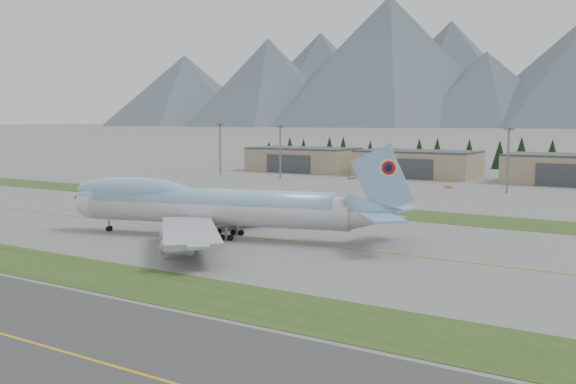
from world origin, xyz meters
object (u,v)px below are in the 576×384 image
Objects in this scene: hangar_center at (418,164)px; service_vehicle_a at (352,179)px; boeing_747_freighter at (212,206)px; hangar_left at (303,159)px; hangar_right at (575,169)px; service_vehicle_b at (449,188)px.

hangar_center is 11.92× the size of service_vehicle_a.
boeing_747_freighter is 169.24m from hangar_left.
hangar_center reaches higher than service_vehicle_a.
hangar_center is 30.90m from service_vehicle_a.
hangar_center is at bearing 0.00° from hangar_left.
boeing_747_freighter is at bearing -84.23° from hangar_center.
hangar_left is 1.00× the size of hangar_right.
service_vehicle_b is at bearing -8.17° from service_vehicle_a.
hangar_right reaches higher than service_vehicle_b.
hangar_left is 89.56m from service_vehicle_b.
service_vehicle_b is at bearing -25.35° from hangar_left.
hangar_center is 60.00m from hangar_right.
hangar_center and hangar_right have the same top height.
boeing_747_freighter is 154.62m from hangar_center.
boeing_747_freighter is 116.18m from service_vehicle_b.
boeing_747_freighter reaches higher than service_vehicle_a.
hangar_left is 1.00× the size of hangar_center.
hangar_left is at bearing 68.84° from service_vehicle_b.
hangar_center is at bearing 80.54° from boeing_747_freighter.
hangar_right is 11.92× the size of service_vehicle_a.
boeing_747_freighter is 1.49× the size of hangar_left.
hangar_left reaches higher than service_vehicle_b.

